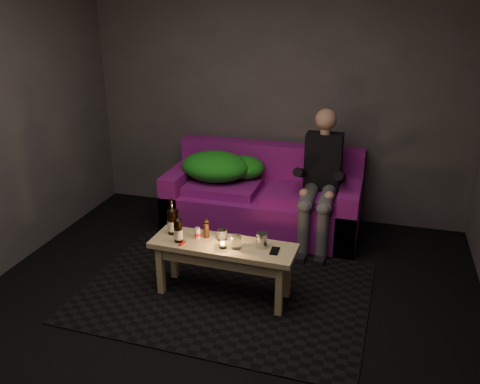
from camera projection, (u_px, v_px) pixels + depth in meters
The scene contains 17 objects.
floor at pixel (209, 330), 3.70m from camera, with size 4.50×4.50×0.00m, color black.
room at pixel (226, 93), 3.52m from camera, with size 4.50×4.50×4.50m.
rug at pixel (226, 291), 4.18m from camera, with size 2.30×1.67×0.01m, color black.
sofa at pixel (264, 200), 5.23m from camera, with size 1.93×0.87×0.83m.
green_blanket at pixel (221, 167), 5.22m from camera, with size 0.85×0.58×0.29m.
person at pixel (321, 177), 4.80m from camera, with size 0.35×0.80×1.29m.
coffee_table at pixel (223, 253), 3.99m from camera, with size 1.16×0.41×0.47m.
beer_bottle_a at pixel (172, 221), 4.09m from camera, with size 0.08×0.08×0.30m.
beer_bottle_b at pixel (178, 230), 3.96m from camera, with size 0.07×0.07×0.27m.
salt_shaker at pixel (198, 233), 4.03m from camera, with size 0.04×0.04×0.09m, color silver.
pepper_mill at pixel (206, 230), 4.04m from camera, with size 0.05×0.05×0.12m, color black.
tumbler_back at pixel (222, 235), 4.00m from camera, with size 0.08×0.08×0.09m, color white.
tealight at pixel (223, 245), 3.89m from camera, with size 0.06×0.06×0.05m.
tumbler_front at pixel (236, 242), 3.87m from camera, with size 0.08×0.08×0.10m, color white.
steel_cup at pixel (262, 240), 3.88m from camera, with size 0.09×0.09×0.12m, color #B9BBC0.
smartphone at pixel (275, 251), 3.84m from camera, with size 0.06×0.13×0.01m, color black.
red_lighter at pixel (182, 244), 3.95m from camera, with size 0.02×0.07×0.01m, color #BA0B0C.
Camera 1 is at (1.06, -2.89, 2.30)m, focal length 38.00 mm.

